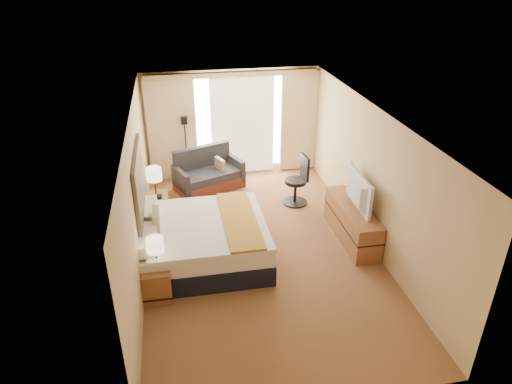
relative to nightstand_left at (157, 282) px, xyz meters
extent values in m
cube|color=#5B261A|center=(1.87, 1.05, -0.28)|extent=(4.20, 7.00, 0.02)
cube|color=silver|center=(1.87, 1.05, 2.33)|extent=(4.20, 7.00, 0.02)
cube|color=tan|center=(1.87, 4.55, 1.02)|extent=(4.20, 0.02, 2.60)
cube|color=tan|center=(1.87, -2.45, 1.02)|extent=(4.20, 0.02, 2.60)
cube|color=tan|center=(-0.23, 1.05, 1.02)|extent=(0.02, 7.00, 2.60)
cube|color=tan|center=(3.97, 1.05, 1.02)|extent=(0.02, 7.00, 2.60)
cube|color=black|center=(-0.19, 1.25, 1.01)|extent=(0.06, 1.85, 1.50)
cube|color=#926035|center=(0.00, 0.00, 0.00)|extent=(0.45, 0.52, 0.55)
cube|color=#926035|center=(0.00, 2.50, 0.00)|extent=(0.45, 0.52, 0.55)
cube|color=#926035|center=(3.70, 1.05, 0.07)|extent=(0.50, 1.80, 0.70)
cube|color=white|center=(2.12, 4.52, 1.04)|extent=(2.30, 0.02, 2.30)
cube|color=beige|center=(0.42, 4.43, 0.99)|extent=(1.15, 0.09, 2.50)
cube|color=beige|center=(3.52, 4.43, 0.99)|extent=(0.90, 0.09, 2.50)
cube|color=white|center=(2.12, 4.48, 0.99)|extent=(1.55, 0.04, 2.50)
cube|color=tan|center=(1.87, 4.39, 2.25)|extent=(4.00, 0.16, 0.12)
cube|color=black|center=(0.82, 0.88, -0.09)|extent=(2.23, 2.02, 0.37)
cube|color=white|center=(0.82, 0.88, 0.26)|extent=(2.18, 1.96, 0.32)
cube|color=white|center=(0.90, 0.88, 0.44)|extent=(2.04, 2.04, 0.07)
cube|color=#C0872C|center=(1.48, 0.88, 0.49)|extent=(0.58, 2.04, 0.04)
cube|color=white|center=(-0.10, 0.39, 0.57)|extent=(0.30, 0.83, 0.19)
cube|color=white|center=(-0.10, 1.36, 0.57)|extent=(0.30, 0.83, 0.19)
cube|color=beige|center=(0.05, 0.88, 0.62)|extent=(0.11, 0.45, 0.38)
cube|color=#5B241A|center=(1.18, 3.71, -0.14)|extent=(1.73, 1.33, 0.27)
cube|color=#2B2C30|center=(1.21, 3.66, 0.09)|extent=(1.57, 1.14, 0.18)
cube|color=#2B2C30|center=(1.06, 4.02, 0.38)|extent=(1.38, 0.67, 0.60)
cube|color=#2B2C30|center=(0.52, 3.45, 0.12)|extent=(0.41, 0.80, 0.49)
cube|color=#2B2C30|center=(1.84, 3.98, 0.12)|extent=(0.41, 0.80, 0.49)
cube|color=beige|center=(1.46, 3.76, 0.27)|extent=(0.22, 0.39, 0.35)
cube|color=black|center=(0.72, 4.35, -0.26)|extent=(0.20, 0.20, 0.02)
cylinder|color=black|center=(0.72, 4.35, 0.46)|extent=(0.03, 0.03, 1.42)
cube|color=black|center=(0.72, 4.35, 1.23)|extent=(0.15, 0.15, 0.16)
cylinder|color=black|center=(3.00, 2.64, -0.26)|extent=(0.54, 0.54, 0.03)
cylinder|color=black|center=(3.00, 2.64, 0.01)|extent=(0.07, 0.07, 0.49)
cylinder|color=black|center=(3.00, 2.64, 0.26)|extent=(0.48, 0.48, 0.08)
cube|color=black|center=(3.19, 2.66, 0.57)|extent=(0.09, 0.44, 0.54)
cube|color=black|center=(0.04, -0.03, 0.29)|extent=(0.10, 0.10, 0.04)
cylinder|color=black|center=(0.04, -0.03, 0.48)|extent=(0.03, 0.03, 0.34)
cylinder|color=beige|center=(0.04, -0.03, 0.73)|extent=(0.27, 0.27, 0.23)
cube|color=black|center=(0.00, 2.43, 0.30)|extent=(0.11, 0.11, 0.04)
cylinder|color=black|center=(0.00, 2.43, 0.51)|extent=(0.03, 0.03, 0.38)
cylinder|color=beige|center=(0.00, 2.43, 0.79)|extent=(0.31, 0.31, 0.26)
cube|color=#92C2E2|center=(0.03, 0.10, 0.33)|extent=(0.13, 0.13, 0.10)
cube|color=black|center=(0.03, 2.36, 0.31)|extent=(0.19, 0.16, 0.07)
imported|color=black|center=(3.65, 1.05, 0.76)|extent=(0.19, 1.17, 0.67)
camera|label=1|loc=(0.48, -6.02, 4.63)|focal=32.00mm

